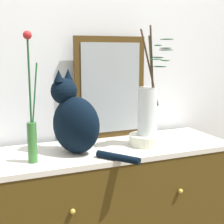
{
  "coord_description": "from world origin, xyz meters",
  "views": [
    {
      "loc": [
        -0.61,
        -1.49,
        1.37
      ],
      "look_at": [
        0.0,
        0.0,
        1.07
      ],
      "focal_mm": 52.77,
      "sensor_mm": 36.0,
      "label": 1
    }
  ],
  "objects_px": {
    "mirror_leaning": "(110,88)",
    "vase_slim_green": "(32,125)",
    "bowl_porcelain": "(147,140)",
    "vase_glass_clear": "(148,107)",
    "cat_sitting": "(75,120)"
  },
  "relations": [
    {
      "from": "mirror_leaning",
      "to": "vase_slim_green",
      "type": "relative_size",
      "value": 0.99
    },
    {
      "from": "cat_sitting",
      "to": "vase_slim_green",
      "type": "bearing_deg",
      "value": -162.62
    },
    {
      "from": "vase_slim_green",
      "to": "vase_glass_clear",
      "type": "distance_m",
      "value": 0.59
    },
    {
      "from": "vase_slim_green",
      "to": "bowl_porcelain",
      "type": "relative_size",
      "value": 3.03
    },
    {
      "from": "vase_glass_clear",
      "to": "bowl_porcelain",
      "type": "bearing_deg",
      "value": 118.05
    },
    {
      "from": "cat_sitting",
      "to": "vase_glass_clear",
      "type": "distance_m",
      "value": 0.38
    },
    {
      "from": "cat_sitting",
      "to": "vase_slim_green",
      "type": "xyz_separation_m",
      "value": [
        -0.21,
        -0.07,
        0.01
      ]
    },
    {
      "from": "cat_sitting",
      "to": "vase_glass_clear",
      "type": "xyz_separation_m",
      "value": [
        0.38,
        -0.02,
        0.04
      ]
    },
    {
      "from": "mirror_leaning",
      "to": "cat_sitting",
      "type": "bearing_deg",
      "value": -141.69
    },
    {
      "from": "mirror_leaning",
      "to": "cat_sitting",
      "type": "distance_m",
      "value": 0.36
    },
    {
      "from": "mirror_leaning",
      "to": "bowl_porcelain",
      "type": "relative_size",
      "value": 3.01
    },
    {
      "from": "mirror_leaning",
      "to": "vase_slim_green",
      "type": "height_order",
      "value": "vase_slim_green"
    },
    {
      "from": "bowl_porcelain",
      "to": "vase_glass_clear",
      "type": "xyz_separation_m",
      "value": [
        0.0,
        -0.0,
        0.17
      ]
    },
    {
      "from": "mirror_leaning",
      "to": "vase_slim_green",
      "type": "distance_m",
      "value": 0.56
    },
    {
      "from": "mirror_leaning",
      "to": "vase_glass_clear",
      "type": "relative_size",
      "value": 1.02
    }
  ]
}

